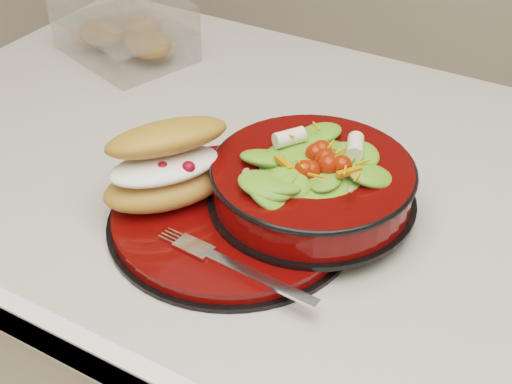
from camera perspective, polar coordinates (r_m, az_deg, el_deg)
The scene contains 5 objects.
dinner_plate at distance 0.83m, azimuth -1.87°, elevation -1.99°, with size 0.29×0.29×0.02m.
salad_bowl at distance 0.82m, azimuth 4.56°, elevation 1.35°, with size 0.24×0.24×0.10m.
croissant at distance 0.83m, azimuth -7.03°, elevation 2.11°, with size 0.15×0.18×0.09m.
fork at distance 0.75m, azimuth -1.36°, elevation -6.10°, with size 0.18×0.03×0.00m.
pastry_box at distance 1.23m, azimuth -10.44°, elevation 12.70°, with size 0.25×0.21×0.09m.
Camera 1 is at (0.33, -0.68, 1.43)m, focal length 50.00 mm.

